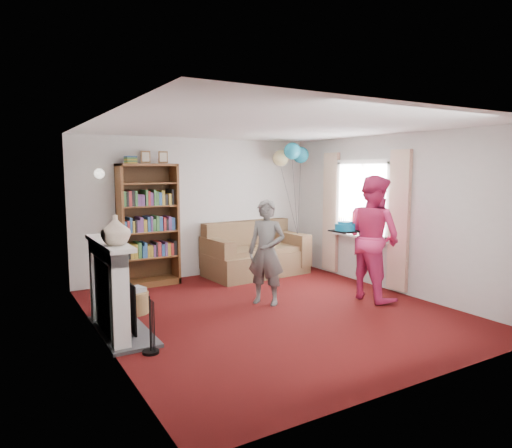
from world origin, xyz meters
TOP-DOWN VIEW (x-y plane):
  - ground at (0.00, 0.00)m, footprint 5.00×5.00m
  - wall_back at (0.00, 2.51)m, footprint 4.50×0.02m
  - wall_left at (-2.26, 0.00)m, footprint 0.02×5.00m
  - wall_right at (2.26, 0.00)m, footprint 0.02×5.00m
  - ceiling at (0.00, 0.00)m, footprint 4.50×5.00m
  - fireplace at (-2.09, 0.19)m, footprint 0.55×1.80m
  - window_bay at (2.21, 0.60)m, footprint 0.14×2.02m
  - wall_sconce at (-1.75, 2.36)m, footprint 0.16×0.23m
  - bookcase at (-1.01, 2.30)m, footprint 0.97×0.42m
  - sofa at (0.93, 2.07)m, footprint 1.84×0.97m
  - wicker_basket at (-1.67, 0.87)m, footprint 0.39×0.39m
  - person_striped at (0.12, 0.33)m, footprint 0.62×0.66m
  - person_magenta at (1.63, -0.24)m, footprint 0.73×0.93m
  - birthday_cake at (1.23, -0.07)m, footprint 0.36×0.36m
  - balloons at (1.69, 1.99)m, footprint 0.64×0.69m
  - mantel_vase at (-2.12, -0.15)m, footprint 0.34×0.34m

SIDE VIEW (x-z plane):
  - ground at x=0.00m, z-range 0.00..0.00m
  - wicker_basket at x=-1.67m, z-range -0.02..0.34m
  - sofa at x=0.93m, z-range -0.13..0.85m
  - fireplace at x=-2.09m, z-range -0.05..1.07m
  - person_striped at x=0.12m, z-range 0.00..1.52m
  - person_magenta at x=1.63m, z-range 0.00..1.86m
  - bookcase at x=-1.01m, z-range -0.13..2.12m
  - birthday_cake at x=1.23m, z-range 0.99..1.21m
  - window_bay at x=2.21m, z-range 0.10..2.30m
  - wall_back at x=0.00m, z-range 0.00..2.50m
  - wall_left at x=-2.26m, z-range 0.00..2.50m
  - wall_right at x=2.26m, z-range 0.00..2.50m
  - mantel_vase at x=-2.12m, z-range 1.12..1.45m
  - wall_sconce at x=-1.75m, z-range 1.80..1.96m
  - balloons at x=1.69m, z-range 1.35..3.09m
  - ceiling at x=0.00m, z-range 2.50..2.51m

